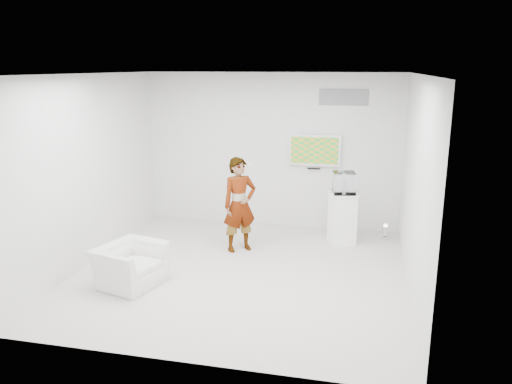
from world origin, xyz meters
The scene contains 10 objects.
room centered at (0.00, 0.00, 1.50)m, with size 5.01×5.01×3.00m.
tv centered at (0.85, 2.45, 1.55)m, with size 1.00×0.08×0.60m, color silver.
logo_decal centered at (1.35, 2.49, 2.55)m, with size 0.90×0.02×0.30m, color slate.
person centered at (-0.25, 0.94, 0.82)m, with size 0.60×0.39×1.63m, color white.
armchair centered at (-1.46, -0.77, 0.30)m, with size 0.91×0.80×0.59m, color white.
pedestal centered at (1.46, 1.67, 0.46)m, with size 0.45×0.45×0.93m, color white.
floor_uplight centered at (2.24, 2.07, 0.14)m, with size 0.18×0.18×0.27m, color silver.
vitrine centered at (1.46, 1.67, 1.12)m, with size 0.38×0.38×0.38m, color white.
console centered at (1.46, 1.67, 1.04)m, with size 0.05×0.16×0.23m, color white.
wii_remote centered at (-0.14, 1.21, 1.47)m, with size 0.04×0.16×0.04m, color white.
Camera 1 is at (1.81, -6.99, 3.11)m, focal length 35.00 mm.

